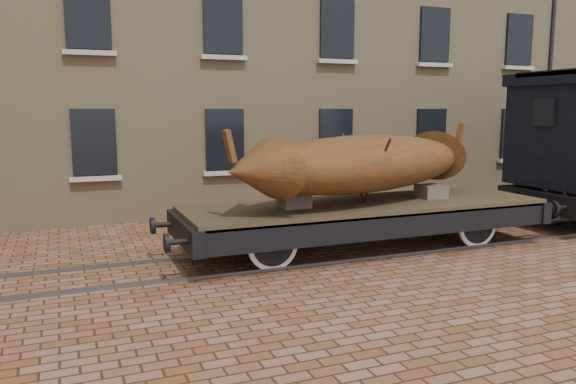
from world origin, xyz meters
name	(u,v)px	position (x,y,z in m)	size (l,w,h in m)	color
ground	(395,247)	(0.00, 0.00, 0.00)	(90.00, 90.00, 0.00)	brown
warehouse_cream	(324,6)	(3.00, 9.99, 7.00)	(40.00, 10.19, 14.00)	tan
rail_track	(395,245)	(0.00, 0.00, 0.03)	(30.00, 1.52, 0.06)	#59595E
flatcar_wagon	(366,212)	(-0.77, 0.00, 0.84)	(8.92, 2.42, 1.35)	#4A3D23
iron_boat	(364,163)	(-0.84, 0.00, 1.90)	(6.92, 3.57, 1.66)	brown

